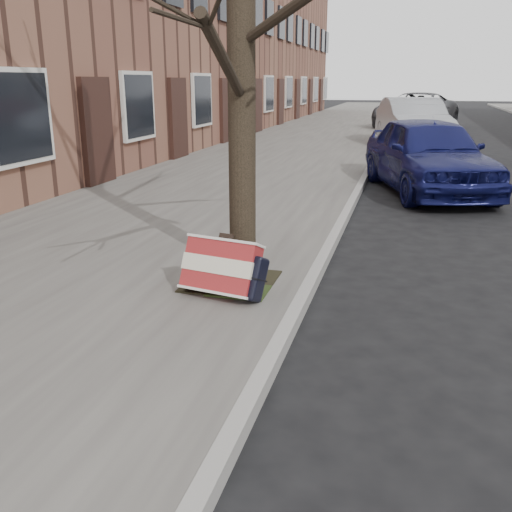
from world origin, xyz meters
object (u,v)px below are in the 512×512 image
(suitcase_navy, at_px, (235,274))
(car_near_front, at_px, (428,155))
(car_near_mid, at_px, (413,123))
(suitcase_red, at_px, (221,267))

(suitcase_navy, distance_m, car_near_front, 6.74)
(car_near_front, height_order, car_near_mid, car_near_mid)
(suitcase_navy, xyz_separation_m, car_near_mid, (1.50, 13.96, 0.42))
(suitcase_navy, bearing_deg, suitcase_red, -165.54)
(car_near_mid, bearing_deg, car_near_front, -99.86)
(car_near_front, relative_size, car_near_mid, 0.90)
(suitcase_navy, distance_m, car_near_mid, 14.05)
(suitcase_red, bearing_deg, car_near_front, 85.04)
(suitcase_navy, height_order, car_near_front, car_near_front)
(suitcase_red, height_order, car_near_front, car_near_front)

